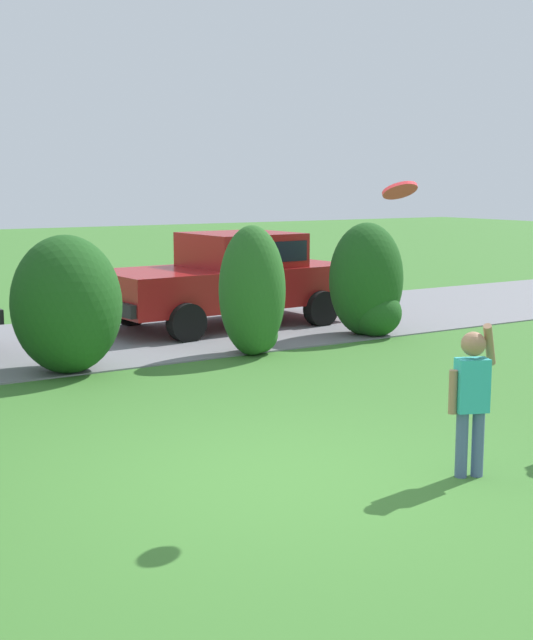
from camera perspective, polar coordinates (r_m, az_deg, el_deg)
name	(u,v)px	position (r m, az deg, el deg)	size (l,w,h in m)	color
ground_plane	(269,478)	(7.32, 0.20, -10.20)	(80.00, 80.00, 0.00)	#3D752D
driveway_strip	(21,348)	(13.33, -15.62, -1.74)	(28.00, 4.40, 0.02)	slate
shrub_centre_left	(66,304)	(11.35, -12.83, 0.99)	(1.38, 1.45, 1.75)	#1E511C
shrub_centre	(253,296)	(12.22, -0.90, 1.59)	(0.94, 0.91, 1.82)	#286023
shrub_centre_right	(368,285)	(13.91, 6.59, 2.24)	(1.24, 1.10, 1.78)	#1E511C
parked_sedan	(230,276)	(14.79, -2.37, 2.89)	(4.48, 2.26, 1.56)	maroon
child_thrower	(472,391)	(7.36, 13.14, -4.53)	(0.48, 0.25, 1.29)	#4C608C
frisbee	(400,190)	(7.01, 8.63, 8.31)	(0.29, 0.26, 0.16)	red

